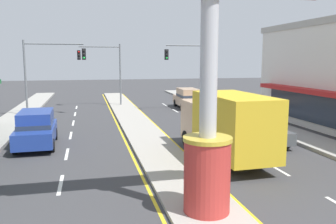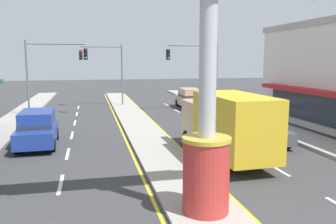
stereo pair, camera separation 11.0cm
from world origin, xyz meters
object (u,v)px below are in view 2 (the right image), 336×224
at_px(traffic_light_left_side, 50,65).
at_px(traffic_light_right_side, 199,64).
at_px(sedan_near_right_lane, 263,129).
at_px(box_truck_far_right_lane, 226,123).
at_px(traffic_light_median_far, 107,64).
at_px(district_sign, 208,81).
at_px(suv_mid_left_lane, 37,128).
at_px(suv_near_left_lane, 189,98).

xyz_separation_m(traffic_light_left_side, traffic_light_right_side, (12.78, 0.57, 0.00)).
relative_size(traffic_light_left_side, sedan_near_right_lane, 1.42).
height_order(sedan_near_right_lane, box_truck_far_right_lane, box_truck_far_right_lane).
bearing_deg(traffic_light_median_far, district_sign, -86.50).
distance_m(sedan_near_right_lane, suv_mid_left_lane, 12.39).
distance_m(district_sign, box_truck_far_right_lane, 6.69).
bearing_deg(district_sign, suv_near_left_lane, 75.03).
bearing_deg(sedan_near_right_lane, traffic_light_left_side, 135.35).
height_order(traffic_light_right_side, box_truck_far_right_lane, traffic_light_right_side).
bearing_deg(traffic_light_left_side, box_truck_far_right_lane, -57.98).
relative_size(district_sign, traffic_light_right_side, 1.30).
height_order(sedan_near_right_lane, suv_mid_left_lane, suv_mid_left_lane).
relative_size(traffic_light_median_far, box_truck_far_right_lane, 0.89).
bearing_deg(suv_near_left_lane, sedan_near_right_lane, -90.00).
xyz_separation_m(traffic_light_right_side, traffic_light_median_far, (-7.97, 4.81, -0.05)).
height_order(traffic_light_right_side, suv_mid_left_lane, traffic_light_right_side).
relative_size(district_sign, suv_mid_left_lane, 1.73).
xyz_separation_m(traffic_light_left_side, box_truck_far_right_lane, (9.25, -14.79, -2.55)).
relative_size(traffic_light_right_side, traffic_light_median_far, 1.00).
bearing_deg(box_truck_far_right_lane, traffic_light_right_side, 77.07).
bearing_deg(traffic_light_left_side, suv_near_left_lane, 11.12).
bearing_deg(district_sign, traffic_light_right_side, 73.03).
bearing_deg(suv_near_left_lane, traffic_light_left_side, -168.88).
relative_size(traffic_light_right_side, suv_mid_left_lane, 1.33).
xyz_separation_m(traffic_light_left_side, sedan_near_right_lane, (12.49, -12.34, -3.46)).
relative_size(traffic_light_median_far, sedan_near_right_lane, 1.42).
xyz_separation_m(sedan_near_right_lane, suv_mid_left_lane, (-12.21, 2.13, 0.20)).
height_order(traffic_light_median_far, suv_near_left_lane, traffic_light_median_far).
bearing_deg(traffic_light_median_far, traffic_light_left_side, -131.83).
height_order(district_sign, suv_near_left_lane, district_sign).
relative_size(sedan_near_right_lane, suv_near_left_lane, 0.94).
xyz_separation_m(traffic_light_right_side, box_truck_far_right_lane, (-3.53, -15.36, -2.55)).
height_order(traffic_light_right_side, traffic_light_median_far, same).
distance_m(sedan_near_right_lane, suv_near_left_lane, 14.80).
height_order(suv_near_left_lane, suv_mid_left_lane, same).
distance_m(traffic_light_median_far, suv_near_left_lane, 8.82).
xyz_separation_m(traffic_light_median_far, suv_mid_left_lane, (-4.53, -15.59, -3.21)).
relative_size(traffic_light_right_side, box_truck_far_right_lane, 0.89).
bearing_deg(traffic_light_right_side, district_sign, -106.97).
bearing_deg(district_sign, sedan_near_right_lane, 52.76).
xyz_separation_m(traffic_light_left_side, suv_near_left_lane, (12.49, 2.45, -3.26)).
bearing_deg(suv_near_left_lane, suv_mid_left_lane, -133.94).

